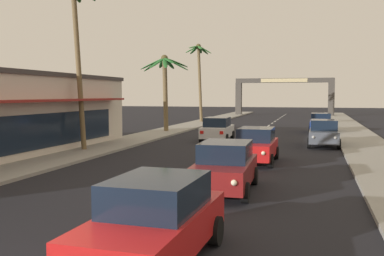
{
  "coord_description": "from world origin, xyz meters",
  "views": [
    {
      "loc": [
        4.63,
        -5.68,
        3.28
      ],
      "look_at": [
        0.82,
        8.0,
        2.2
      ],
      "focal_mm": 41.25,
      "sensor_mm": 36.0,
      "label": 1
    }
  ],
  "objects_px": {
    "sedan_oncoming_far": "(217,129)",
    "palm_left_farthest": "(199,67)",
    "sedan_fifth_in_queue": "(256,145)",
    "sedan_parked_nearest_kerb": "(324,133)",
    "sedan_lead_at_stop_bar": "(155,221)",
    "palm_left_second": "(75,25)",
    "palm_left_third": "(165,76)",
    "sedan_parked_mid_kerb": "(321,123)",
    "sedan_third_in_queue": "(225,166)",
    "town_gateway_arch": "(284,91)"
  },
  "relations": [
    {
      "from": "sedan_lead_at_stop_bar",
      "to": "sedan_third_in_queue",
      "type": "bearing_deg",
      "value": 89.57
    },
    {
      "from": "palm_left_second",
      "to": "sedan_parked_mid_kerb",
      "type": "bearing_deg",
      "value": 50.88
    },
    {
      "from": "sedan_oncoming_far",
      "to": "sedan_parked_mid_kerb",
      "type": "bearing_deg",
      "value": 51.82
    },
    {
      "from": "sedan_third_in_queue",
      "to": "sedan_parked_mid_kerb",
      "type": "distance_m",
      "value": 25.14
    },
    {
      "from": "sedan_lead_at_stop_bar",
      "to": "sedan_parked_mid_kerb",
      "type": "relative_size",
      "value": 1.01
    },
    {
      "from": "sedan_lead_at_stop_bar",
      "to": "sedan_third_in_queue",
      "type": "distance_m",
      "value": 6.67
    },
    {
      "from": "sedan_lead_at_stop_bar",
      "to": "palm_left_second",
      "type": "xyz_separation_m",
      "value": [
        -10.21,
        14.76,
        6.36
      ]
    },
    {
      "from": "sedan_third_in_queue",
      "to": "sedan_parked_nearest_kerb",
      "type": "distance_m",
      "value": 15.01
    },
    {
      "from": "sedan_oncoming_far",
      "to": "palm_left_farthest",
      "type": "bearing_deg",
      "value": 108.28
    },
    {
      "from": "sedan_fifth_in_queue",
      "to": "sedan_parked_nearest_kerb",
      "type": "height_order",
      "value": "same"
    },
    {
      "from": "sedan_parked_nearest_kerb",
      "to": "sedan_parked_mid_kerb",
      "type": "distance_m",
      "value": 10.3
    },
    {
      "from": "sedan_fifth_in_queue",
      "to": "sedan_oncoming_far",
      "type": "xyz_separation_m",
      "value": [
        -3.89,
        9.19,
        0.0
      ]
    },
    {
      "from": "sedan_third_in_queue",
      "to": "sedan_parked_mid_kerb",
      "type": "xyz_separation_m",
      "value": [
        3.41,
        24.91,
        0.0
      ]
    },
    {
      "from": "town_gateway_arch",
      "to": "sedan_lead_at_stop_bar",
      "type": "bearing_deg",
      "value": -88.42
    },
    {
      "from": "sedan_lead_at_stop_bar",
      "to": "sedan_parked_mid_kerb",
      "type": "distance_m",
      "value": 31.76
    },
    {
      "from": "sedan_oncoming_far",
      "to": "palm_left_third",
      "type": "height_order",
      "value": "palm_left_third"
    },
    {
      "from": "sedan_parked_mid_kerb",
      "to": "town_gateway_arch",
      "type": "xyz_separation_m",
      "value": [
        -5.16,
        30.23,
        2.99
      ]
    },
    {
      "from": "sedan_lead_at_stop_bar",
      "to": "sedan_third_in_queue",
      "type": "height_order",
      "value": "same"
    },
    {
      "from": "sedan_fifth_in_queue",
      "to": "sedan_parked_mid_kerb",
      "type": "height_order",
      "value": "same"
    },
    {
      "from": "sedan_lead_at_stop_bar",
      "to": "sedan_fifth_in_queue",
      "type": "relative_size",
      "value": 1.01
    },
    {
      "from": "sedan_fifth_in_queue",
      "to": "palm_left_third",
      "type": "relative_size",
      "value": 0.67
    },
    {
      "from": "palm_left_farthest",
      "to": "town_gateway_arch",
      "type": "height_order",
      "value": "palm_left_farthest"
    },
    {
      "from": "palm_left_second",
      "to": "town_gateway_arch",
      "type": "xyz_separation_m",
      "value": [
        8.51,
        47.04,
        -3.37
      ]
    },
    {
      "from": "sedan_third_in_queue",
      "to": "sedan_fifth_in_queue",
      "type": "height_order",
      "value": "same"
    },
    {
      "from": "sedan_parked_nearest_kerb",
      "to": "palm_left_third",
      "type": "distance_m",
      "value": 15.41
    },
    {
      "from": "sedan_oncoming_far",
      "to": "palm_left_third",
      "type": "xyz_separation_m",
      "value": [
        -5.9,
        5.8,
        4.01
      ]
    },
    {
      "from": "sedan_third_in_queue",
      "to": "sedan_parked_nearest_kerb",
      "type": "xyz_separation_m",
      "value": [
        3.48,
        14.6,
        0.0
      ]
    },
    {
      "from": "sedan_fifth_in_queue",
      "to": "sedan_oncoming_far",
      "type": "distance_m",
      "value": 9.98
    },
    {
      "from": "sedan_lead_at_stop_bar",
      "to": "sedan_third_in_queue",
      "type": "relative_size",
      "value": 1.0
    },
    {
      "from": "sedan_parked_mid_kerb",
      "to": "town_gateway_arch",
      "type": "bearing_deg",
      "value": 99.69
    },
    {
      "from": "sedan_parked_nearest_kerb",
      "to": "palm_left_second",
      "type": "distance_m",
      "value": 16.48
    },
    {
      "from": "sedan_fifth_in_queue",
      "to": "sedan_parked_mid_kerb",
      "type": "xyz_separation_m",
      "value": [
        3.23,
        18.24,
        0.0
      ]
    },
    {
      "from": "sedan_lead_at_stop_bar",
      "to": "palm_left_second",
      "type": "bearing_deg",
      "value": 124.69
    },
    {
      "from": "palm_left_second",
      "to": "palm_left_third",
      "type": "xyz_separation_m",
      "value": [
        0.65,
        13.56,
        -2.34
      ]
    },
    {
      "from": "sedan_lead_at_stop_bar",
      "to": "sedan_third_in_queue",
      "type": "xyz_separation_m",
      "value": [
        0.05,
        6.67,
        0.0
      ]
    },
    {
      "from": "sedan_third_in_queue",
      "to": "town_gateway_arch",
      "type": "height_order",
      "value": "town_gateway_arch"
    },
    {
      "from": "sedan_oncoming_far",
      "to": "palm_left_second",
      "type": "distance_m",
      "value": 11.98
    },
    {
      "from": "sedan_lead_at_stop_bar",
      "to": "palm_left_second",
      "type": "distance_m",
      "value": 19.04
    },
    {
      "from": "sedan_third_in_queue",
      "to": "sedan_fifth_in_queue",
      "type": "xyz_separation_m",
      "value": [
        0.18,
        6.67,
        0.0
      ]
    },
    {
      "from": "palm_left_third",
      "to": "town_gateway_arch",
      "type": "height_order",
      "value": "palm_left_third"
    },
    {
      "from": "town_gateway_arch",
      "to": "sedan_oncoming_far",
      "type": "bearing_deg",
      "value": -92.85
    },
    {
      "from": "palm_left_third",
      "to": "town_gateway_arch",
      "type": "relative_size",
      "value": 0.45
    },
    {
      "from": "sedan_parked_nearest_kerb",
      "to": "sedan_parked_mid_kerb",
      "type": "bearing_deg",
      "value": 90.41
    },
    {
      "from": "sedan_third_in_queue",
      "to": "sedan_parked_nearest_kerb",
      "type": "bearing_deg",
      "value": 76.6
    },
    {
      "from": "sedan_third_in_queue",
      "to": "sedan_parked_mid_kerb",
      "type": "relative_size",
      "value": 1.01
    },
    {
      "from": "sedan_oncoming_far",
      "to": "sedan_parked_mid_kerb",
      "type": "height_order",
      "value": "same"
    },
    {
      "from": "sedan_parked_mid_kerb",
      "to": "palm_left_third",
      "type": "bearing_deg",
      "value": -165.99
    },
    {
      "from": "sedan_third_in_queue",
      "to": "sedan_fifth_in_queue",
      "type": "relative_size",
      "value": 1.01
    },
    {
      "from": "sedan_parked_mid_kerb",
      "to": "palm_left_farthest",
      "type": "distance_m",
      "value": 17.91
    },
    {
      "from": "palm_left_second",
      "to": "sedan_lead_at_stop_bar",
      "type": "bearing_deg",
      "value": -55.31
    }
  ]
}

